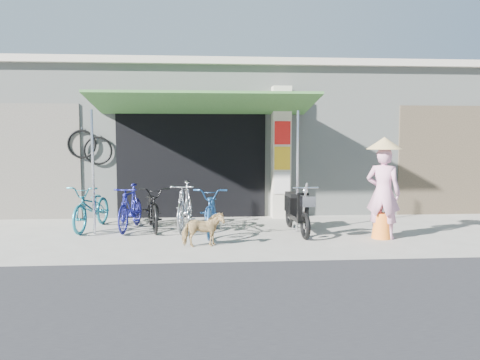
{
  "coord_description": "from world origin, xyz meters",
  "views": [
    {
      "loc": [
        -0.89,
        -8.21,
        1.81
      ],
      "look_at": [
        -0.2,
        1.0,
        1.0
      ],
      "focal_mm": 35.0,
      "sensor_mm": 36.0,
      "label": 1
    }
  ],
  "objects": [
    {
      "name": "shop_pillar",
      "position": [
        0.85,
        2.45,
        1.5
      ],
      "size": [
        0.42,
        0.44,
        3.0
      ],
      "color": "beige",
      "rests_on": "ground"
    },
    {
      "name": "bike_teal",
      "position": [
        -3.16,
        1.27,
        0.45
      ],
      "size": [
        0.86,
        1.79,
        0.9
      ],
      "primitive_type": "imported",
      "rotation": [
        0.0,
        0.0,
        -0.16
      ],
      "color": "#1C7181",
      "rests_on": "ground"
    },
    {
      "name": "neighbour_right",
      "position": [
        5.0,
        2.59,
        1.3
      ],
      "size": [
        2.6,
        0.06,
        2.6
      ],
      "primitive_type": "cube",
      "color": "brown",
      "rests_on": "ground"
    },
    {
      "name": "ground",
      "position": [
        0.0,
        0.0,
        0.0
      ],
      "size": [
        80.0,
        80.0,
        0.0
      ],
      "primitive_type": "plane",
      "color": "gray",
      "rests_on": "ground"
    },
    {
      "name": "moped",
      "position": [
        0.87,
        0.63,
        0.43
      ],
      "size": [
        0.48,
        1.69,
        0.95
      ],
      "rotation": [
        0.0,
        0.0,
        0.06
      ],
      "color": "black",
      "rests_on": "ground"
    },
    {
      "name": "street_dog",
      "position": [
        -0.93,
        -0.44,
        0.29
      ],
      "size": [
        0.74,
        0.44,
        0.59
      ],
      "primitive_type": "imported",
      "rotation": [
        0.0,
        0.0,
        1.75
      ],
      "color": "#A07C55",
      "rests_on": "ground"
    },
    {
      "name": "bike_navy",
      "position": [
        -0.77,
        0.62,
        0.46
      ],
      "size": [
        0.73,
        1.78,
        0.92
      ],
      "primitive_type": "imported",
      "rotation": [
        0.0,
        0.0,
        -0.07
      ],
      "color": "navy",
      "rests_on": "ground"
    },
    {
      "name": "bike_silver",
      "position": [
        -1.3,
        1.11,
        0.48
      ],
      "size": [
        0.66,
        1.65,
        0.97
      ],
      "primitive_type": "imported",
      "rotation": [
        0.0,
        0.0,
        -0.13
      ],
      "color": "silver",
      "rests_on": "ground"
    },
    {
      "name": "awning",
      "position": [
        -0.9,
        1.63,
        2.51
      ],
      "size": [
        4.6,
        1.88,
        2.72
      ],
      "color": "#35682F",
      "rests_on": "ground"
    },
    {
      "name": "neighbour_left",
      "position": [
        -5.0,
        2.59,
        1.3
      ],
      "size": [
        2.6,
        0.06,
        2.6
      ],
      "primitive_type": "cube",
      "color": "#6B665B",
      "rests_on": "ground"
    },
    {
      "name": "road_strip",
      "position": [
        0.0,
        -4.5,
        0.01
      ],
      "size": [
        80.0,
        6.0,
        0.01
      ],
      "primitive_type": "cube",
      "color": "#2A2A2C",
      "rests_on": "ground"
    },
    {
      "name": "bicycle_shop",
      "position": [
        -0.0,
        5.09,
        1.83
      ],
      "size": [
        12.3,
        5.3,
        3.66
      ],
      "color": "#9A9F98",
      "rests_on": "ground"
    },
    {
      "name": "bike_blue",
      "position": [
        -2.38,
        1.12,
        0.46
      ],
      "size": [
        0.64,
        1.56,
        0.91
      ],
      "primitive_type": "imported",
      "rotation": [
        0.0,
        0.0,
        -0.14
      ],
      "color": "navy",
      "rests_on": "ground"
    },
    {
      "name": "nun",
      "position": [
        2.34,
        0.01,
        0.91
      ],
      "size": [
        0.73,
        0.66,
        1.85
      ],
      "rotation": [
        0.0,
        0.0,
        2.58
      ],
      "color": "pink",
      "rests_on": "ground"
    },
    {
      "name": "bike_black",
      "position": [
        -1.94,
        1.18,
        0.44
      ],
      "size": [
        0.91,
        1.76,
        0.88
      ],
      "primitive_type": "imported",
      "rotation": [
        0.0,
        0.0,
        0.2
      ],
      "color": "black",
      "rests_on": "ground"
    }
  ]
}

